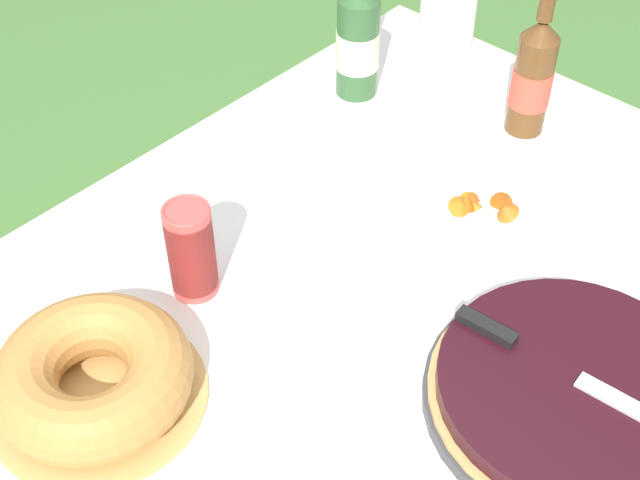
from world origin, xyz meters
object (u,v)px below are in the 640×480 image
berry_tart (573,393)px  bundt_cake (93,377)px  serving_knife (558,367)px  cider_bottle_amber (533,76)px  cider_bottle_green (358,39)px  cup_stack (191,250)px  paper_towel_roll (447,16)px  snack_plate_near (474,211)px

berry_tart → bundt_cake: size_ratio=1.34×
serving_knife → bundt_cake: bundt_cake is taller
cider_bottle_amber → bundt_cake: bearing=174.7°
bundt_cake → cider_bottle_green: 0.84m
bundt_cake → cup_stack: 0.24m
cup_stack → berry_tart: bearing=-70.0°
bundt_cake → cider_bottle_green: bearing=15.7°
bundt_cake → paper_towel_roll: size_ratio=1.29×
cider_bottle_green → bundt_cake: bearing=-164.3°
serving_knife → snack_plate_near: bearing=137.4°
berry_tart → cider_bottle_amber: cider_bottle_amber is taller
berry_tart → cider_bottle_green: size_ratio=1.27×
snack_plate_near → paper_towel_roll: 0.47m
cider_bottle_green → snack_plate_near: (-0.15, -0.39, -0.11)m
bundt_cake → cider_bottle_green: size_ratio=0.95×
cup_stack → cider_bottle_amber: cider_bottle_amber is taller
snack_plate_near → paper_towel_roll: paper_towel_roll is taller
bundt_cake → snack_plate_near: bundt_cake is taller
serving_knife → cider_bottle_green: (0.38, 0.68, 0.06)m
serving_knife → berry_tart: bearing=-0.0°
cider_bottle_green → cider_bottle_amber: (0.12, -0.31, -0.00)m
cider_bottle_green → snack_plate_near: 0.43m
serving_knife → cider_bottle_amber: (0.50, 0.37, 0.05)m
bundt_cake → cider_bottle_amber: size_ratio=0.97×
paper_towel_roll → snack_plate_near: bearing=-136.5°
cup_stack → paper_towel_roll: paper_towel_roll is taller
berry_tart → snack_plate_near: size_ratio=1.81×
cider_bottle_green → paper_towel_roll: bearing=-21.1°
berry_tart → cup_stack: (-0.20, 0.54, 0.05)m
serving_knife → bundt_cake: size_ratio=1.25×
cider_bottle_green → paper_towel_roll: 0.20m
serving_knife → paper_towel_roll: (0.56, 0.61, 0.05)m
serving_knife → paper_towel_roll: paper_towel_roll is taller
snack_plate_near → paper_towel_roll: size_ratio=0.96×
paper_towel_roll → cider_bottle_amber: bearing=-105.3°
cider_bottle_amber → snack_plate_near: size_ratio=1.38×
cider_bottle_amber → paper_towel_roll: bearing=74.7°
berry_tart → paper_towel_roll: paper_towel_roll is taller
cider_bottle_green → cider_bottle_amber: cider_bottle_green is taller
berry_tart → snack_plate_near: 0.40m
snack_plate_near → paper_towel_roll: (0.33, 0.32, 0.10)m
berry_tart → snack_plate_near: berry_tart is taller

